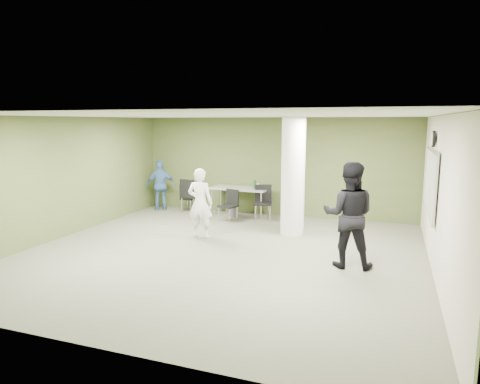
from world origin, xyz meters
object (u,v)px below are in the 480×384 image
at_px(folding_table, 240,189).
at_px(chair_back_left, 190,193).
at_px(woman_white, 200,203).
at_px(man_blue, 161,186).
at_px(man_black, 349,215).

bearing_deg(folding_table, chair_back_left, -170.21).
relative_size(chair_back_left, woman_white, 0.62).
bearing_deg(chair_back_left, man_blue, 7.51).
distance_m(folding_table, man_black, 4.85).
relative_size(folding_table, man_black, 0.89).
bearing_deg(woman_white, folding_table, -94.98).
relative_size(folding_table, chair_back_left, 1.74).
relative_size(man_black, man_blue, 1.29).
bearing_deg(woman_white, man_black, 161.57).
height_order(folding_table, woman_white, woman_white).
xyz_separation_m(woman_white, man_black, (3.44, -0.94, 0.17)).
xyz_separation_m(folding_table, man_black, (3.36, -3.49, 0.22)).
height_order(woman_white, man_black, man_black).
relative_size(folding_table, woman_white, 1.08).
height_order(chair_back_left, man_blue, man_blue).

